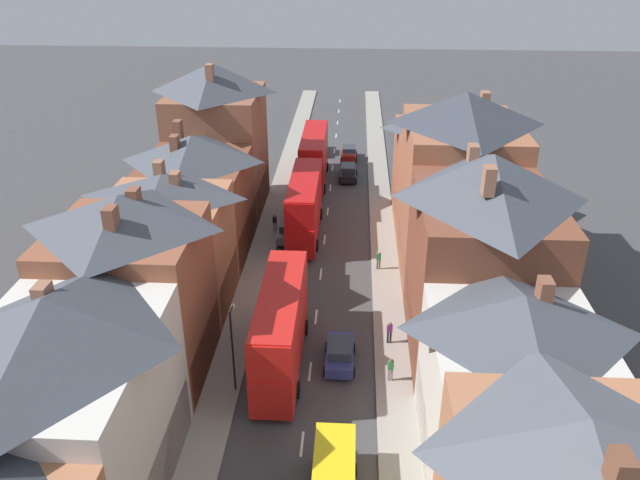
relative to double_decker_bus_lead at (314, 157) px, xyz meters
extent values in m
cube|color=gray|center=(-3.29, -11.57, -2.75)|extent=(2.20, 104.00, 0.14)
cube|color=gray|center=(6.91, -11.57, -2.75)|extent=(2.20, 104.00, 0.14)
cube|color=silver|center=(1.81, -37.57, -2.81)|extent=(0.14, 1.80, 0.01)
cube|color=silver|center=(1.81, -31.57, -2.81)|extent=(0.14, 1.80, 0.01)
cube|color=silver|center=(1.81, -25.57, -2.81)|extent=(0.14, 1.80, 0.01)
cube|color=silver|center=(1.81, -19.57, -2.81)|extent=(0.14, 1.80, 0.01)
cube|color=silver|center=(1.81, -13.57, -2.81)|extent=(0.14, 1.80, 0.01)
cube|color=silver|center=(1.81, -7.57, -2.81)|extent=(0.14, 1.80, 0.01)
cube|color=silver|center=(1.81, -1.57, -2.81)|extent=(0.14, 1.80, 0.01)
cube|color=silver|center=(1.81, 4.43, -2.81)|extent=(0.14, 1.80, 0.01)
cube|color=silver|center=(1.81, 10.43, -2.81)|extent=(0.14, 1.80, 0.01)
cube|color=silver|center=(1.81, 16.43, -2.81)|extent=(0.14, 1.80, 0.01)
cube|color=silver|center=(1.81, 22.43, -2.81)|extent=(0.14, 1.80, 0.01)
cube|color=silver|center=(1.81, 28.43, -2.81)|extent=(0.14, 1.80, 0.01)
cube|color=silver|center=(1.81, 34.43, -2.81)|extent=(0.14, 1.80, 0.01)
cube|color=silver|center=(-8.39, -41.24, 1.55)|extent=(8.00, 10.53, 8.73)
cube|color=maroon|center=(-4.45, -41.24, -1.22)|extent=(0.12, 9.69, 3.20)
pyramid|color=#474C56|center=(-8.39, -41.24, 7.06)|extent=(8.00, 10.53, 2.29)
cube|color=#99664C|center=(-8.95, -40.08, 7.60)|extent=(0.60, 0.90, 1.08)
cube|color=#935138|center=(-8.39, -32.01, 2.05)|extent=(8.00, 7.94, 9.74)
cube|color=maroon|center=(-4.45, -32.01, -1.22)|extent=(0.12, 7.30, 3.20)
pyramid|color=#474C56|center=(-8.39, -32.01, 7.90)|extent=(8.00, 7.94, 1.94)
cube|color=brown|center=(-7.80, -31.23, 8.42)|extent=(0.60, 0.90, 1.05)
cube|color=brown|center=(-8.08, -33.97, 8.47)|extent=(0.60, 0.90, 1.15)
cube|color=#B2704C|center=(-8.39, -24.52, 1.38)|extent=(8.00, 7.05, 8.40)
cube|color=olive|center=(-4.45, -24.52, -1.22)|extent=(0.12, 6.48, 3.20)
pyramid|color=#474C56|center=(-8.39, -24.52, 6.39)|extent=(8.00, 7.05, 1.62)
cube|color=#99664C|center=(-9.05, -22.69, 6.93)|extent=(0.60, 0.90, 1.07)
cube|color=#99664C|center=(-7.42, -24.67, 6.91)|extent=(0.60, 0.90, 1.04)
cube|color=brown|center=(-8.39, -16.38, 1.20)|extent=(8.00, 9.22, 8.03)
cube|color=olive|center=(-4.45, -16.38, -1.22)|extent=(0.12, 8.48, 3.20)
pyramid|color=#474C56|center=(-8.39, -16.38, 6.25)|extent=(8.00, 9.22, 2.07)
cube|color=brown|center=(-9.42, -17.33, 6.91)|extent=(0.60, 0.90, 1.32)
cube|color=brown|center=(-9.96, -14.25, 7.04)|extent=(0.60, 0.90, 1.57)
cube|color=brown|center=(-8.39, -7.30, 2.83)|extent=(8.00, 8.94, 11.29)
cube|color=navy|center=(-4.45, -7.30, -1.22)|extent=(0.12, 8.23, 3.20)
pyramid|color=#474C56|center=(-8.39, -7.30, 9.74)|extent=(8.00, 8.94, 2.54)
cube|color=#99664C|center=(-8.19, -9.23, 10.50)|extent=(0.60, 0.90, 1.53)
pyramid|color=#565B66|center=(12.01, -46.36, 6.71)|extent=(8.00, 8.75, 1.77)
cube|color=brown|center=(12.13, -48.43, 7.44)|extent=(0.60, 0.90, 1.46)
cube|color=silver|center=(12.01, -37.84, 1.09)|extent=(8.00, 8.28, 7.82)
cube|color=black|center=(8.07, -37.84, -1.22)|extent=(0.12, 7.61, 3.20)
pyramid|color=#474C56|center=(12.01, -37.84, 5.97)|extent=(8.00, 8.28, 1.94)
cube|color=brown|center=(12.97, -37.34, 6.74)|extent=(0.60, 0.90, 1.54)
cube|color=brown|center=(12.01, -28.46, 2.44)|extent=(8.00, 10.49, 10.51)
cube|color=maroon|center=(8.07, -28.46, -1.22)|extent=(0.12, 9.65, 3.20)
pyramid|color=#474C56|center=(12.01, -28.46, 9.02)|extent=(8.00, 10.49, 2.65)
cube|color=#99664C|center=(11.27, -26.10, 9.55)|extent=(0.60, 0.90, 1.07)
cube|color=#99664C|center=(11.25, -31.15, 9.80)|extent=(0.60, 0.90, 1.56)
cube|color=#A36042|center=(12.01, -18.07, 3.14)|extent=(8.00, 10.29, 11.91)
cube|color=olive|center=(8.07, -18.07, -1.22)|extent=(0.12, 9.46, 3.20)
pyramid|color=#383D47|center=(12.01, -18.07, 10.22)|extent=(8.00, 10.29, 2.26)
cube|color=#99664C|center=(13.44, -17.18, 10.68)|extent=(0.60, 0.90, 0.92)
cube|color=#A36042|center=(12.01, -8.49, 1.48)|extent=(8.00, 8.87, 8.60)
cube|color=black|center=(8.07, -8.49, -1.22)|extent=(0.12, 8.16, 3.20)
pyramid|color=#474C56|center=(12.01, -8.49, 6.79)|extent=(8.00, 8.87, 2.00)
cube|color=#99664C|center=(11.30, -10.86, 7.46)|extent=(0.60, 0.90, 1.34)
cube|color=red|center=(0.01, -0.02, -1.17)|extent=(2.44, 10.80, 2.50)
cube|color=red|center=(0.01, -0.02, 1.23)|extent=(2.44, 10.58, 2.30)
cube|color=red|center=(0.01, -0.02, 2.43)|extent=(2.39, 10.37, 0.10)
cube|color=#28333D|center=(0.01, 5.33, -0.97)|extent=(2.20, 0.10, 1.20)
cube|color=#28333D|center=(0.01, 5.33, 1.33)|extent=(2.20, 0.10, 1.10)
cube|color=#28333D|center=(-1.18, -0.02, -0.92)|extent=(0.06, 9.18, 0.90)
cube|color=#28333D|center=(-1.18, -0.02, 1.33)|extent=(0.06, 9.18, 0.90)
cube|color=yellow|center=(0.01, 5.33, 2.13)|extent=(1.34, 0.08, 0.32)
cylinder|color=black|center=(-1.21, 3.32, -2.32)|extent=(0.30, 1.00, 1.00)
cylinder|color=black|center=(1.23, 3.32, -2.32)|extent=(0.30, 1.00, 1.00)
cylinder|color=black|center=(-1.21, -2.99, -2.32)|extent=(0.30, 1.00, 1.00)
cylinder|color=black|center=(1.23, -2.99, -2.32)|extent=(0.30, 1.00, 1.00)
cube|color=red|center=(0.01, -30.94, -1.17)|extent=(2.44, 10.80, 2.50)
cube|color=red|center=(0.01, -30.94, 1.23)|extent=(2.44, 10.58, 2.30)
cube|color=red|center=(0.01, -30.94, 2.43)|extent=(2.39, 10.37, 0.10)
cube|color=#28333D|center=(0.01, -25.59, -0.97)|extent=(2.20, 0.10, 1.20)
cube|color=#28333D|center=(0.01, -25.59, 1.33)|extent=(2.20, 0.10, 1.10)
cube|color=#28333D|center=(-1.18, -30.94, -0.92)|extent=(0.06, 9.18, 0.90)
cube|color=#28333D|center=(-1.18, -30.94, 1.33)|extent=(0.06, 9.18, 0.90)
cube|color=yellow|center=(0.01, -25.59, 2.13)|extent=(1.34, 0.08, 0.32)
cylinder|color=black|center=(-1.21, -27.59, -2.32)|extent=(0.30, 1.00, 1.00)
cylinder|color=black|center=(1.23, -27.59, -2.32)|extent=(0.30, 1.00, 1.00)
cylinder|color=black|center=(-1.21, -33.91, -2.32)|extent=(0.30, 1.00, 1.00)
cylinder|color=black|center=(1.23, -33.91, -2.32)|extent=(0.30, 1.00, 1.00)
cube|color=red|center=(0.01, -12.58, -1.17)|extent=(2.44, 10.80, 2.50)
cube|color=red|center=(0.01, -12.58, 1.23)|extent=(2.44, 10.58, 2.30)
cube|color=red|center=(0.01, -12.58, 2.43)|extent=(2.39, 10.37, 0.10)
cube|color=#28333D|center=(0.01, -7.23, -0.97)|extent=(2.20, 0.10, 1.20)
cube|color=#28333D|center=(0.01, -7.23, 1.33)|extent=(2.20, 0.10, 1.10)
cube|color=#28333D|center=(-1.18, -12.58, -0.92)|extent=(0.06, 9.18, 0.90)
cube|color=#28333D|center=(-1.18, -12.58, 1.33)|extent=(0.06, 9.18, 0.90)
cube|color=yellow|center=(0.01, -7.23, 2.13)|extent=(1.34, 0.08, 0.32)
cylinder|color=black|center=(-1.21, -9.23, -2.32)|extent=(0.30, 1.00, 1.00)
cylinder|color=black|center=(1.23, -9.23, -2.32)|extent=(0.30, 1.00, 1.00)
cylinder|color=black|center=(-1.21, -15.55, -2.32)|extent=(0.30, 1.00, 1.00)
cylinder|color=black|center=(1.23, -15.55, -2.32)|extent=(0.30, 1.00, 1.00)
cube|color=maroon|center=(3.61, 7.31, -2.14)|extent=(1.70, 3.88, 0.74)
cube|color=#28333D|center=(3.61, 7.11, -1.47)|extent=(1.46, 1.94, 0.60)
cylinder|color=black|center=(2.76, 8.51, -2.51)|extent=(0.20, 0.62, 0.62)
cylinder|color=black|center=(4.46, 8.51, -2.51)|extent=(0.20, 0.62, 0.62)
cylinder|color=black|center=(2.76, 6.10, -2.51)|extent=(0.20, 0.62, 0.62)
cylinder|color=black|center=(4.46, 6.10, -2.51)|extent=(0.20, 0.62, 0.62)
cube|color=navy|center=(3.61, -30.66, -2.16)|extent=(1.70, 3.92, 0.69)
cube|color=#28333D|center=(3.61, -30.85, -1.51)|extent=(1.46, 1.96, 0.60)
cylinder|color=black|center=(2.76, -29.44, -2.51)|extent=(0.20, 0.62, 0.62)
cylinder|color=black|center=(4.46, -29.44, -2.51)|extent=(0.20, 0.62, 0.62)
cylinder|color=black|center=(2.76, -31.87, -2.51)|extent=(0.20, 0.62, 0.62)
cylinder|color=black|center=(4.46, -31.87, -2.51)|extent=(0.20, 0.62, 0.62)
cube|color=gray|center=(-1.29, -13.38, -2.15)|extent=(1.70, 4.36, 0.72)
cube|color=#28333D|center=(-1.29, -13.59, -1.48)|extent=(1.46, 2.18, 0.60)
cylinder|color=black|center=(-2.14, -12.02, -2.51)|extent=(0.20, 0.62, 0.62)
cylinder|color=black|center=(-0.44, -12.02, -2.51)|extent=(0.20, 0.62, 0.62)
cylinder|color=black|center=(-2.14, -14.73, -2.51)|extent=(0.20, 0.62, 0.62)
cylinder|color=black|center=(-0.44, -14.73, -2.51)|extent=(0.20, 0.62, 0.62)
cube|color=silver|center=(0.01, 9.57, -2.11)|extent=(1.70, 4.27, 0.79)
cube|color=#28333D|center=(0.01, 9.36, -1.41)|extent=(1.46, 2.14, 0.60)
cylinder|color=black|center=(-0.84, 10.90, -2.51)|extent=(0.20, 0.62, 0.62)
cylinder|color=black|center=(0.86, 10.90, -2.51)|extent=(0.20, 0.62, 0.62)
cylinder|color=black|center=(-0.84, 8.25, -2.51)|extent=(0.20, 0.62, 0.62)
cylinder|color=black|center=(0.86, 8.25, -2.51)|extent=(0.20, 0.62, 0.62)
cube|color=black|center=(3.61, 1.13, -2.14)|extent=(1.70, 4.34, 0.73)
cube|color=#28333D|center=(3.61, 0.92, -1.48)|extent=(1.46, 2.17, 0.60)
cylinder|color=black|center=(2.76, 2.48, -2.51)|extent=(0.20, 0.62, 0.62)
cylinder|color=black|center=(4.46, 2.48, -2.51)|extent=(0.20, 0.62, 0.62)
cylinder|color=black|center=(2.76, -0.21, -2.51)|extent=(0.20, 0.62, 0.62)
cylinder|color=black|center=(4.46, -0.21, -2.51)|extent=(0.20, 0.62, 0.62)
cube|color=yellow|center=(3.61, -41.09, -1.46)|extent=(1.96, 5.20, 2.10)
cube|color=#28333D|center=(3.61, -38.54, -1.16)|extent=(1.76, 0.10, 0.90)
cylinder|color=black|center=(2.63, -39.53, -2.46)|extent=(0.24, 0.72, 0.72)
cylinder|color=black|center=(4.59, -39.53, -2.46)|extent=(0.24, 0.72, 0.72)
cylinder|color=gray|center=(6.58, -32.28, -2.26)|extent=(0.14, 0.14, 0.84)
cylinder|color=gray|center=(6.76, -32.28, -2.26)|extent=(0.14, 0.14, 0.84)
cube|color=#338447|center=(6.67, -32.28, -1.57)|extent=(0.36, 0.22, 0.54)
sphere|color=brown|center=(6.67, -32.28, -1.18)|extent=(0.22, 0.22, 0.22)
cylinder|color=#23232D|center=(6.68, -28.50, -2.26)|extent=(0.14, 0.14, 0.84)
cylinder|color=#23232D|center=(6.86, -28.50, -2.26)|extent=(0.14, 0.14, 0.84)
cube|color=#723384|center=(6.77, -28.50, -1.57)|extent=(0.36, 0.22, 0.54)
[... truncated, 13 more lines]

